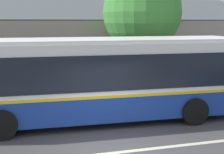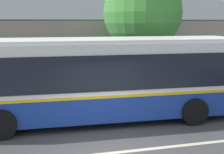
% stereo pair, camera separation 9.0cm
% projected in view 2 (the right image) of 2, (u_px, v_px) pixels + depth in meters
% --- Properties ---
extents(ground_plane, '(300.00, 300.00, 0.00)m').
position_uv_depth(ground_plane, '(112.00, 153.00, 8.09)').
color(ground_plane, '#424244').
extents(sidewalk_far, '(60.00, 3.00, 0.15)m').
position_uv_depth(sidewalk_far, '(85.00, 97.00, 13.80)').
color(sidewalk_far, '#ADAAA3').
rests_on(sidewalk_far, ground).
extents(lane_divider_stripe, '(60.00, 0.16, 0.01)m').
position_uv_depth(lane_divider_stripe, '(112.00, 153.00, 8.09)').
color(lane_divider_stripe, beige).
rests_on(lane_divider_stripe, ground).
extents(community_building, '(24.81, 10.67, 6.46)m').
position_uv_depth(community_building, '(69.00, 45.00, 20.78)').
color(community_building, gray).
rests_on(community_building, ground).
extents(transit_bus, '(11.58, 3.02, 3.11)m').
position_uv_depth(transit_bus, '(94.00, 77.00, 10.52)').
color(transit_bus, navy).
rests_on(transit_bus, ground).
extents(street_tree_primary, '(4.13, 4.13, 6.25)m').
position_uv_depth(street_tree_primary, '(142.00, 16.00, 14.73)').
color(street_tree_primary, '#4C3828').
rests_on(street_tree_primary, ground).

